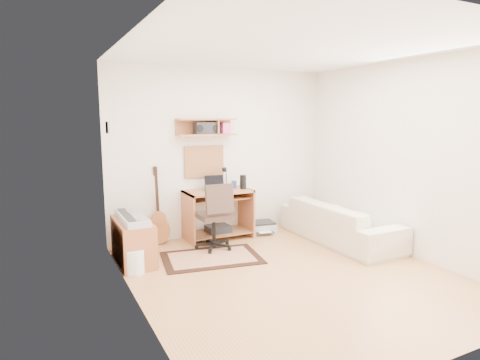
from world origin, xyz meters
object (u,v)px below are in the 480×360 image
task_chair (214,216)px  sofa (340,215)px  desk (218,214)px  cabinet (133,241)px  printer (261,227)px

task_chair → sofa: 1.89m
desk → sofa: (1.56, -0.95, 0.02)m
task_chair → cabinet: bearing=-178.9°
cabinet → sofa: size_ratio=0.45×
desk → cabinet: 1.47m
task_chair → printer: size_ratio=2.22×
cabinet → printer: cabinet is taller
sofa → task_chair: bearing=74.7°
cabinet → printer: 2.20m
cabinet → desk: bearing=18.1°
desk → printer: size_ratio=2.29×
task_chair → sofa: bearing=-14.7°
desk → sofa: 1.83m
desk → printer: desk is taller
printer → sofa: size_ratio=0.22×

